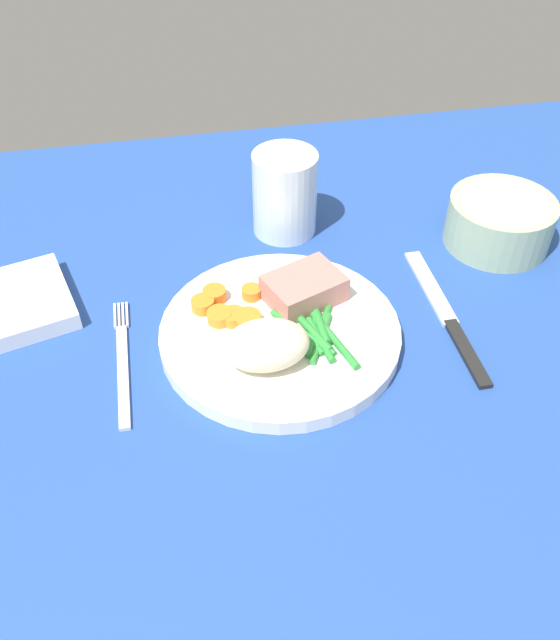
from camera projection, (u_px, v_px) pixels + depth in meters
dining_table at (294, 355)px, 66.26cm from camera, size 120.00×90.00×2.00cm
dinner_plate at (280, 333)px, 65.91cm from camera, size 23.45×23.45×1.60cm
meat_portion at (304, 288)px, 67.51cm from camera, size 8.84×7.74×2.78cm
mashed_potatoes at (266, 345)px, 60.56cm from camera, size 7.97×5.49×4.33cm
carrot_slices at (229, 309)px, 66.45cm from camera, size 7.18×6.64×1.27cm
green_beans at (317, 333)px, 64.26cm from camera, size 6.79×9.36×0.86cm
fork at (123, 361)px, 63.99cm from camera, size 1.44×16.60×0.40cm
knife at (447, 317)px, 68.53cm from camera, size 1.70×20.50×0.64cm
water_glass at (285, 199)px, 77.25cm from camera, size 7.38×7.38×9.76cm
salad_bowl at (500, 219)px, 76.08cm from camera, size 11.88×11.88×5.52cm
napkin at (1, 309)px, 68.35cm from camera, size 16.10×14.36×1.89cm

